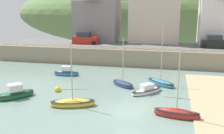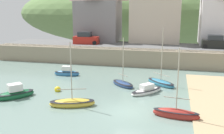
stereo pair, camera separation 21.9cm
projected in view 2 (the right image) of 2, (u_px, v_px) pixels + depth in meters
quay_seawall at (150, 56)px, 37.70m from camera, size 48.00×9.40×2.40m
hillside_backdrop at (157, 13)px, 72.69m from camera, size 80.00×44.00×18.78m
waterfront_building_left at (98, 14)px, 46.00m from camera, size 7.80×5.62×9.11m
waterfront_building_centre at (156, 7)px, 43.42m from camera, size 8.52×4.96×11.69m
waterfront_building_right at (221, 13)px, 41.31m from camera, size 6.47×5.42×9.61m
rowboat_small_beached at (176, 114)px, 20.01m from camera, size 3.65×1.42×5.62m
sailboat_white_hull at (161, 83)px, 28.45m from camera, size 3.64×3.46×6.41m
sailboat_nearest_shore at (72, 103)px, 22.40m from camera, size 4.13×2.57×5.71m
sailboat_tall_mast at (123, 84)px, 28.14m from camera, size 3.19×3.05×5.34m
motorboat_with_cabin at (147, 91)px, 25.68m from camera, size 3.35×3.58×1.08m
sailboat_far_left at (15, 94)px, 24.46m from camera, size 3.34×3.55×1.51m
dinghy_open_wooden at (67, 73)px, 32.39m from camera, size 3.26×1.24×1.37m
parked_car_near_slipway at (86, 39)px, 42.77m from camera, size 4.22×2.01×1.95m
parked_car_by_wall at (216, 43)px, 38.18m from camera, size 4.13×1.82×1.95m
mooring_buoy at (58, 89)px, 26.29m from camera, size 0.62×0.62×0.62m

